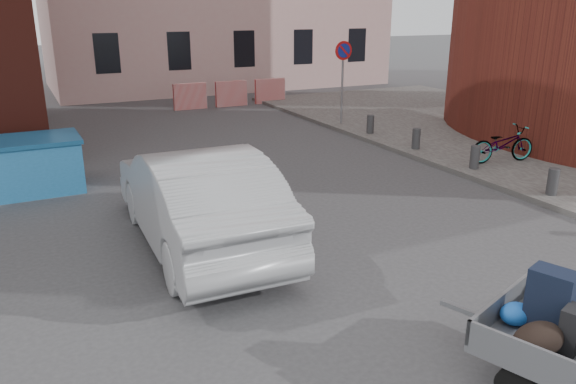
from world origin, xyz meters
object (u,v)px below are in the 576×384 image
bicycle (502,144)px  dumpster (12,167)px  silver_car (197,197)px  trailer (550,325)px

bicycle → dumpster: bearing=85.4°
dumpster → bicycle: 11.30m
silver_car → bicycle: 8.33m
silver_car → dumpster: bearing=-56.6°
dumpster → silver_car: size_ratio=0.56×
dumpster → bicycle: dumpster is taller
trailer → dumpster: 10.57m
silver_car → bicycle: silver_car is taller
trailer → silver_car: size_ratio=0.39×
dumpster → silver_car: silver_car is taller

